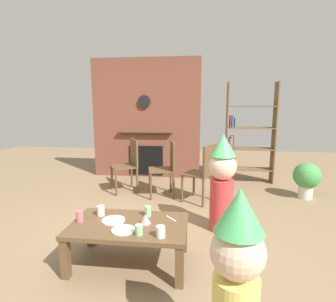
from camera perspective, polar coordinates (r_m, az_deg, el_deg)
name	(u,v)px	position (r m, az deg, el deg)	size (l,w,h in m)	color
ground_plane	(151,236)	(3.21, -3.68, -17.64)	(12.00, 12.00, 0.00)	#846B4C
brick_fireplace_feature	(146,119)	(5.51, -4.65, 6.83)	(2.20, 0.28, 2.40)	brown
bookshelf	(246,138)	(5.31, 16.32, 2.67)	(0.90, 0.28, 1.90)	brown
coffee_table	(129,230)	(2.60, -8.33, -16.32)	(1.07, 0.64, 0.40)	brown
paper_cup_near_left	(80,216)	(2.70, -18.38, -13.10)	(0.06, 0.06, 0.10)	#E5666B
paper_cup_near_right	(101,211)	(2.78, -14.21, -12.27)	(0.07, 0.07, 0.10)	silver
paper_cup_center	(139,230)	(2.35, -6.25, -16.44)	(0.07, 0.07, 0.09)	#8CD18C
paper_cup_far_left	(148,211)	(2.69, -4.32, -12.70)	(0.06, 0.06, 0.10)	#8CD18C
paper_cup_far_right	(161,232)	(2.30, -1.58, -16.89)	(0.08, 0.08, 0.09)	silver
paper_plate_front	(123,230)	(2.45, -9.57, -16.32)	(0.20, 0.20, 0.01)	white
paper_plate_rear	(113,220)	(2.65, -11.60, -14.31)	(0.22, 0.22, 0.01)	white
birthday_cake_slice	(145,219)	(2.54, -4.86, -14.26)	(0.10, 0.10, 0.09)	pink
table_fork	(171,218)	(2.64, 0.61, -14.24)	(0.15, 0.02, 0.01)	silver
child_with_cone_hat	(236,278)	(1.63, 14.42, -24.87)	(0.29, 0.29, 1.06)	#E0CC66
child_in_pink	(222,180)	(3.19, 11.53, -6.18)	(0.32, 0.32, 1.15)	#D13838
dining_chair_left	(129,162)	(4.63, -8.34, -2.33)	(0.55, 0.55, 0.90)	brown
dining_chair_middle	(167,165)	(4.32, -0.25, -3.11)	(0.48, 0.48, 0.90)	brown
dining_chair_right	(204,170)	(4.05, 7.71, -4.07)	(0.54, 0.54, 0.90)	brown
potted_plant_tall	(307,177)	(4.79, 27.55, -5.03)	(0.41, 0.41, 0.58)	beige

